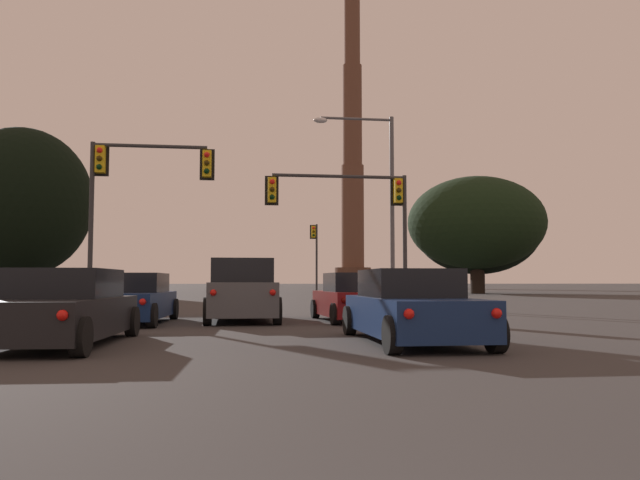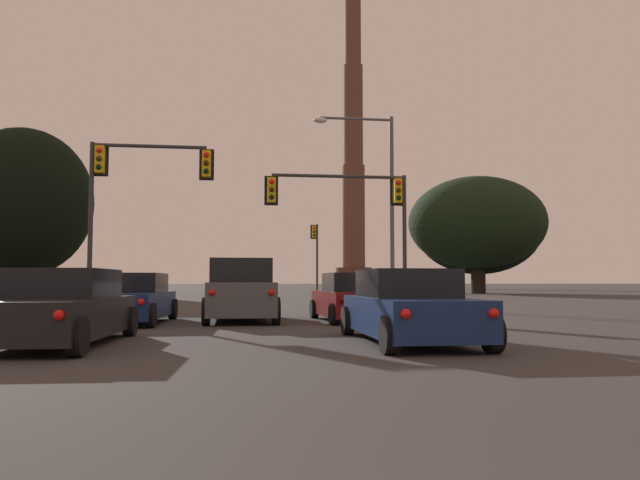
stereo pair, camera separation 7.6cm
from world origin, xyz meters
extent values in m
cube|color=navy|center=(-3.26, 17.40, 0.53)|extent=(2.01, 4.68, 0.70)
cube|color=black|center=(-3.25, 17.63, 1.15)|extent=(1.72, 2.27, 0.55)
cylinder|color=black|center=(-4.05, 19.33, 0.32)|extent=(0.25, 0.65, 0.64)
cylinder|color=black|center=(-2.29, 19.25, 0.32)|extent=(0.25, 0.65, 0.64)
cylinder|color=black|center=(-4.23, 15.54, 0.32)|extent=(0.25, 0.65, 0.64)
cylinder|color=black|center=(-2.47, 15.46, 0.32)|extent=(0.25, 0.65, 0.64)
sphere|color=red|center=(-4.09, 15.11, 0.68)|extent=(0.17, 0.17, 0.17)
sphere|color=red|center=(-2.65, 15.04, 0.68)|extent=(0.17, 0.17, 0.17)
cube|color=#4C4F54|center=(-0.18, 18.13, 0.68)|extent=(1.96, 4.82, 0.95)
cube|color=black|center=(-0.18, 18.25, 1.51)|extent=(1.80, 2.81, 0.70)
cylinder|color=black|center=(-1.14, 20.04, 0.38)|extent=(0.23, 0.76, 0.76)
cylinder|color=black|center=(0.74, 20.06, 0.38)|extent=(0.23, 0.76, 0.76)
cylinder|color=black|center=(-1.11, 16.19, 0.38)|extent=(0.23, 0.76, 0.76)
cylinder|color=black|center=(0.77, 16.21, 0.38)|extent=(0.23, 0.76, 0.76)
sphere|color=red|center=(-0.94, 15.70, 0.89)|extent=(0.17, 0.17, 0.17)
sphere|color=red|center=(0.62, 15.71, 0.89)|extent=(0.17, 0.17, 0.17)
cube|color=navy|center=(3.05, 10.92, 0.53)|extent=(1.82, 4.61, 0.70)
cube|color=black|center=(3.05, 11.15, 1.15)|extent=(1.63, 2.21, 0.55)
cylinder|color=black|center=(2.17, 12.81, 0.32)|extent=(0.22, 0.64, 0.64)
cylinder|color=black|center=(3.93, 12.82, 0.32)|extent=(0.22, 0.64, 0.64)
cylinder|color=black|center=(2.18, 9.01, 0.32)|extent=(0.22, 0.64, 0.64)
cylinder|color=black|center=(3.94, 9.02, 0.32)|extent=(0.22, 0.64, 0.64)
sphere|color=red|center=(2.34, 8.59, 0.68)|extent=(0.17, 0.17, 0.17)
sphere|color=red|center=(3.78, 8.60, 0.68)|extent=(0.17, 0.17, 0.17)
cube|color=maroon|center=(3.10, 17.56, 0.53)|extent=(1.90, 4.07, 0.72)
cube|color=black|center=(3.12, 17.16, 1.16)|extent=(1.64, 1.97, 0.55)
cylinder|color=black|center=(2.19, 19.15, 0.30)|extent=(0.25, 0.61, 0.60)
cylinder|color=black|center=(3.87, 19.22, 0.30)|extent=(0.25, 0.61, 0.60)
cylinder|color=black|center=(2.33, 15.90, 0.30)|extent=(0.25, 0.61, 0.60)
cylinder|color=black|center=(4.01, 15.98, 0.30)|extent=(0.25, 0.61, 0.60)
sphere|color=#500705|center=(2.51, 15.51, 0.68)|extent=(0.17, 0.17, 0.17)
sphere|color=#500705|center=(3.87, 15.57, 0.68)|extent=(0.17, 0.17, 0.17)
cube|color=black|center=(-3.54, 11.25, 0.53)|extent=(2.00, 4.67, 0.70)
cube|color=black|center=(-3.53, 11.48, 1.15)|extent=(1.72, 2.27, 0.55)
cylinder|color=black|center=(-4.34, 13.19, 0.32)|extent=(0.25, 0.65, 0.64)
cylinder|color=black|center=(-2.58, 13.11, 0.32)|extent=(0.25, 0.65, 0.64)
cylinder|color=black|center=(-2.74, 9.31, 0.32)|extent=(0.25, 0.65, 0.64)
sphere|color=red|center=(-2.92, 8.90, 0.68)|extent=(0.17, 0.17, 0.17)
cylinder|color=#2D2D30|center=(-5.87, 23.68, 3.27)|extent=(0.18, 0.18, 6.54)
cylinder|color=black|center=(-5.87, 23.68, 0.05)|extent=(0.40, 0.40, 0.10)
cube|color=yellow|center=(-5.58, 23.68, 5.87)|extent=(0.34, 0.34, 1.04)
cube|color=black|center=(-5.58, 23.86, 5.87)|extent=(0.58, 0.03, 1.25)
sphere|color=red|center=(-5.58, 23.49, 6.19)|extent=(0.22, 0.22, 0.22)
sphere|color=#352604|center=(-5.58, 23.49, 5.87)|extent=(0.22, 0.22, 0.22)
sphere|color=black|center=(-5.58, 23.49, 5.55)|extent=(0.22, 0.22, 0.22)
cylinder|color=#2D2D30|center=(-3.70, 23.68, 6.44)|extent=(4.33, 0.14, 0.14)
sphere|color=#2D2D30|center=(-5.87, 23.68, 6.44)|extent=(0.18, 0.18, 0.18)
cube|color=yellow|center=(-1.53, 23.68, 5.80)|extent=(0.34, 0.34, 1.04)
cube|color=black|center=(-1.53, 23.86, 5.80)|extent=(0.58, 0.03, 1.25)
sphere|color=red|center=(-1.53, 23.49, 6.12)|extent=(0.22, 0.22, 0.22)
sphere|color=#352604|center=(-1.53, 23.49, 5.80)|extent=(0.22, 0.22, 0.22)
sphere|color=black|center=(-1.53, 23.49, 5.48)|extent=(0.22, 0.22, 0.22)
cylinder|color=#2D2D30|center=(6.79, 24.98, 2.87)|extent=(0.18, 0.18, 5.74)
cylinder|color=black|center=(6.79, 24.98, 0.05)|extent=(0.40, 0.40, 0.10)
cube|color=yellow|center=(6.50, 24.98, 5.07)|extent=(0.34, 0.34, 1.04)
cube|color=black|center=(6.50, 25.16, 5.07)|extent=(0.58, 0.03, 1.25)
sphere|color=red|center=(6.50, 24.79, 5.40)|extent=(0.22, 0.22, 0.22)
sphere|color=#352604|center=(6.50, 24.79, 5.07)|extent=(0.22, 0.22, 0.22)
sphere|color=black|center=(6.50, 24.79, 4.75)|extent=(0.22, 0.22, 0.22)
cylinder|color=#2D2D30|center=(3.94, 24.98, 5.64)|extent=(5.70, 0.14, 0.14)
sphere|color=#2D2D30|center=(6.79, 24.98, 5.64)|extent=(0.18, 0.18, 0.18)
cube|color=yellow|center=(1.09, 24.98, 5.00)|extent=(0.34, 0.34, 1.04)
cube|color=black|center=(1.09, 25.16, 5.00)|extent=(0.58, 0.03, 1.25)
sphere|color=red|center=(1.09, 24.79, 5.33)|extent=(0.22, 0.22, 0.22)
sphere|color=#352604|center=(1.09, 24.79, 5.00)|extent=(0.22, 0.22, 0.22)
sphere|color=black|center=(1.09, 24.79, 4.68)|extent=(0.22, 0.22, 0.22)
cylinder|color=#2D2D30|center=(6.66, 53.77, 3.13)|extent=(0.18, 0.18, 6.25)
cylinder|color=black|center=(6.66, 53.77, 0.05)|extent=(0.40, 0.40, 0.10)
cube|color=yellow|center=(6.37, 53.77, 5.58)|extent=(0.34, 0.34, 1.04)
cube|color=black|center=(6.37, 53.95, 5.58)|extent=(0.58, 0.03, 1.25)
sphere|color=red|center=(6.37, 53.58, 5.91)|extent=(0.22, 0.22, 0.22)
sphere|color=#352604|center=(6.37, 53.58, 5.58)|extent=(0.22, 0.22, 0.22)
sphere|color=black|center=(6.37, 53.58, 5.26)|extent=(0.22, 0.22, 0.22)
cylinder|color=#56565B|center=(6.81, 27.18, 4.45)|extent=(0.20, 0.20, 8.90)
cylinder|color=#56565B|center=(5.12, 27.18, 8.75)|extent=(3.37, 0.12, 0.12)
sphere|color=#56565B|center=(6.81, 27.18, 8.75)|extent=(0.20, 0.20, 0.20)
ellipsoid|color=silver|center=(3.44, 27.18, 8.63)|extent=(0.64, 0.36, 0.26)
cylinder|color=#523427|center=(21.98, 118.09, 1.92)|extent=(7.02, 7.02, 3.84)
cylinder|color=brown|center=(21.98, 118.09, 13.86)|extent=(4.39, 4.39, 20.04)
cylinder|color=brown|center=(21.98, 118.09, 33.90)|extent=(3.77, 3.77, 20.04)
cylinder|color=brown|center=(21.98, 118.09, 53.94)|extent=(3.16, 3.16, 20.04)
cylinder|color=black|center=(-20.26, 59.72, 1.66)|extent=(1.27, 1.27, 3.31)
ellipsoid|color=black|center=(-20.26, 59.72, 8.54)|extent=(12.75, 11.47, 13.93)
cylinder|color=black|center=(22.63, 56.57, 1.74)|extent=(1.33, 1.33, 3.47)
ellipsoid|color=black|center=(22.63, 56.57, 6.84)|extent=(13.32, 11.99, 8.97)
cylinder|color=black|center=(23.39, 58.21, 1.48)|extent=(1.24, 1.24, 2.97)
ellipsoid|color=black|center=(23.39, 58.21, 6.24)|extent=(12.42, 11.18, 8.72)
camera|label=1|loc=(-0.33, -0.92, 1.19)|focal=35.00mm
camera|label=2|loc=(-0.26, -0.93, 1.19)|focal=35.00mm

